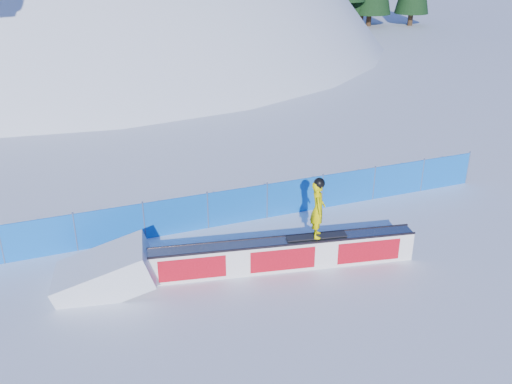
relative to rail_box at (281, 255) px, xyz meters
name	(u,v)px	position (x,y,z in m)	size (l,w,h in m)	color
ground	(222,315)	(-2.19, -1.45, -0.45)	(160.00, 160.00, 0.00)	white
snow_hill	(99,224)	(-2.19, 40.55, -18.45)	(64.00, 64.00, 64.00)	silver
safety_fence	(177,216)	(-2.19, 3.05, 0.15)	(22.05, 0.05, 1.30)	blue
rail_box	(281,255)	(0.00, 0.00, 0.00)	(7.55, 1.86, 0.91)	white
snow_ramp	(106,286)	(-4.66, 0.84, -0.45)	(2.47, 1.65, 0.93)	white
snowboarder	(318,209)	(0.98, -0.18, 1.33)	(1.71, 0.70, 1.76)	black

